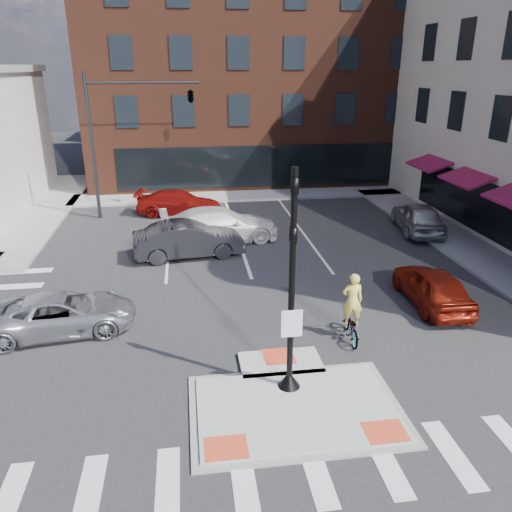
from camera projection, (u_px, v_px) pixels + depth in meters
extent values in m
plane|color=#28282B|center=(292.00, 399.00, 13.22)|extent=(120.00, 120.00, 0.00)
cube|color=gray|center=(296.00, 410.00, 12.75)|extent=(5.40, 3.60, 0.06)
cube|color=#A8A8A3|center=(296.00, 409.00, 12.74)|extent=(5.00, 3.20, 0.12)
cube|color=#A8A8A3|center=(281.00, 363.00, 14.68)|extent=(2.40, 1.40, 0.12)
cube|color=#E84429|center=(226.00, 448.00, 11.35)|extent=(1.00, 0.80, 0.01)
cube|color=#E84429|center=(385.00, 431.00, 11.86)|extent=(1.00, 0.80, 0.01)
cube|color=#E84429|center=(279.00, 356.00, 14.93)|extent=(0.90, 0.90, 0.01)
cube|color=gray|center=(46.00, 210.00, 30.23)|extent=(3.00, 20.00, 0.15)
cube|color=gray|center=(469.00, 248.00, 23.87)|extent=(3.00, 24.00, 0.15)
cube|color=gray|center=(268.00, 194.00, 33.93)|extent=(26.00, 3.00, 0.15)
cube|color=#512619|center=(248.00, 75.00, 40.52)|extent=(24.00, 18.00, 15.00)
cube|color=black|center=(266.00, 166.00, 34.24)|extent=(20.00, 0.12, 2.80)
cube|color=black|center=(498.00, 215.00, 23.44)|extent=(0.12, 16.00, 2.60)
cube|color=#A21546|center=(489.00, 187.00, 22.87)|extent=(1.46, 3.00, 0.58)
cube|color=#A21546|center=(429.00, 163.00, 28.42)|extent=(1.46, 3.00, 0.58)
cube|color=slate|center=(168.00, 95.00, 58.97)|extent=(10.00, 12.00, 10.00)
cube|color=brown|center=(274.00, 85.00, 62.18)|extent=(12.00, 12.00, 12.00)
cone|color=black|center=(289.00, 379.00, 13.47)|extent=(0.60, 0.60, 0.45)
cylinder|color=black|center=(292.00, 282.00, 12.45)|extent=(0.16, 0.16, 5.80)
cube|color=white|center=(292.00, 324.00, 12.73)|extent=(0.55, 0.04, 0.75)
imported|color=black|center=(294.00, 201.00, 11.69)|extent=(0.18, 0.22, 1.10)
imported|color=black|center=(293.00, 249.00, 12.12)|extent=(0.18, 0.22, 1.10)
cylinder|color=black|center=(92.00, 148.00, 27.44)|extent=(0.20, 0.20, 8.00)
cylinder|color=black|center=(143.00, 83.00, 26.62)|extent=(6.00, 0.14, 0.14)
imported|color=black|center=(190.00, 94.00, 27.16)|extent=(0.48, 2.24, 0.90)
imported|color=#ACADB3|center=(62.00, 313.00, 16.35)|extent=(4.97, 2.78, 1.31)
imported|color=maroon|center=(432.00, 286.00, 18.21)|extent=(1.82, 4.27, 1.44)
imported|color=silver|center=(220.00, 225.00, 24.81)|extent=(6.06, 2.99, 1.70)
imported|color=#252429|center=(189.00, 240.00, 22.76)|extent=(5.17, 2.33, 1.64)
imported|color=#B8B9C0|center=(418.00, 217.00, 26.21)|extent=(2.60, 4.93, 1.60)
imported|color=maroon|center=(179.00, 203.00, 29.24)|extent=(5.23, 2.86, 1.44)
imported|color=#3F3F44|center=(350.00, 325.00, 15.98)|extent=(0.80, 1.86, 0.95)
imported|color=#EBDA53|center=(352.00, 300.00, 15.67)|extent=(0.70, 0.50, 1.82)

